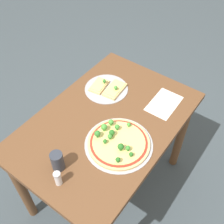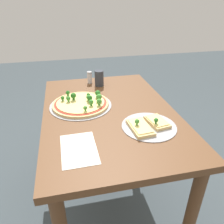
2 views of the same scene
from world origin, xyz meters
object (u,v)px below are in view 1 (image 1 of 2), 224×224
pizza_tray_whole (118,142)px  pizza_tray_slice (107,88)px  condiment_shaker (58,178)px  dining_table (106,134)px  drinking_cup (57,161)px

pizza_tray_whole → pizza_tray_slice: (-0.31, -0.30, -0.00)m
condiment_shaker → pizza_tray_whole: bearing=164.8°
dining_table → condiment_shaker: condiment_shaker is taller
pizza_tray_whole → pizza_tray_slice: size_ratio=1.33×
pizza_tray_whole → condiment_shaker: 0.37m
pizza_tray_slice → condiment_shaker: bearing=17.4°
dining_table → pizza_tray_slice: (-0.22, -0.16, 0.13)m
drinking_cup → dining_table: bearing=178.7°
pizza_tray_slice → drinking_cup: (0.60, 0.15, 0.05)m
pizza_tray_whole → drinking_cup: size_ratio=3.30×
dining_table → drinking_cup: (0.38, -0.01, 0.18)m
dining_table → pizza_tray_whole: pizza_tray_whole is taller
dining_table → pizza_tray_slice: pizza_tray_slice is taller
pizza_tray_whole → condiment_shaker: bearing=-15.2°
drinking_cup → pizza_tray_slice: bearing=-166.3°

